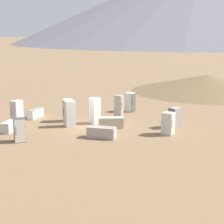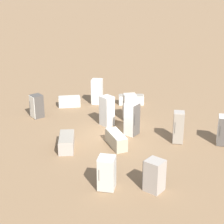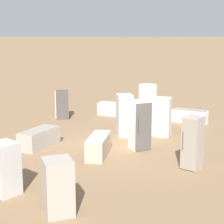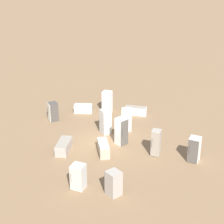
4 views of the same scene
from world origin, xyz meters
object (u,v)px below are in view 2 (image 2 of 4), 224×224
discarded_fridge_9 (132,119)px  discarded_fridge_11 (97,92)px  discarded_fridge_5 (37,106)px  discarded_fridge_7 (107,111)px  discarded_fridge_8 (131,100)px  discarded_fridge_1 (69,102)px  discarded_fridge_0 (67,142)px  discarded_fridge_12 (130,107)px  discarded_fridge_6 (224,130)px  discarded_fridge_3 (178,127)px  discarded_fridge_2 (116,140)px  discarded_fridge_10 (107,173)px  discarded_fridge_4 (154,175)px

discarded_fridge_9 → discarded_fridge_11: bearing=-121.1°
discarded_fridge_5 → discarded_fridge_7: discarded_fridge_7 is taller
discarded_fridge_5 → discarded_fridge_11: discarded_fridge_11 is taller
discarded_fridge_5 → discarded_fridge_9: size_ratio=0.78×
discarded_fridge_8 → discarded_fridge_1: bearing=-84.2°
discarded_fridge_7 → discarded_fridge_0: bearing=-163.9°
discarded_fridge_7 → discarded_fridge_12: 1.64m
discarded_fridge_6 → discarded_fridge_7: (-4.55, 5.21, 0.11)m
discarded_fridge_3 → discarded_fridge_5: bearing=-16.3°
discarded_fridge_2 → discarded_fridge_3: (3.26, -1.04, 0.51)m
discarded_fridge_9 → discarded_fridge_11: 5.76m
discarded_fridge_5 → discarded_fridge_10: (0.46, -9.61, 0.01)m
discarded_fridge_10 → discarded_fridge_11: size_ratio=0.83×
discarded_fridge_6 → discarded_fridge_12: size_ratio=0.95×
discarded_fridge_1 → discarded_fridge_9: size_ratio=0.84×
discarded_fridge_9 → discarded_fridge_5: bearing=-78.1°
discarded_fridge_11 → discarded_fridge_6: bearing=-122.3°
discarded_fridge_2 → discarded_fridge_10: size_ratio=1.20×
discarded_fridge_2 → discarded_fridge_5: bearing=118.7°
discarded_fridge_0 → discarded_fridge_6: size_ratio=1.21×
discarded_fridge_1 → discarded_fridge_0: bearing=-3.5°
discarded_fridge_6 → discarded_fridge_7: bearing=-9.0°
discarded_fridge_1 → discarded_fridge_10: discarded_fridge_10 is taller
discarded_fridge_6 → discarded_fridge_9: size_ratio=0.85×
discarded_fridge_8 → discarded_fridge_9: (-2.46, -4.60, 0.62)m
discarded_fridge_1 → discarded_fridge_11: 2.06m
discarded_fridge_6 → discarded_fridge_12: (-2.92, 5.35, 0.04)m
discarded_fridge_2 → discarded_fridge_8: discarded_fridge_2 is taller
discarded_fridge_1 → discarded_fridge_2: (0.13, -7.06, 0.03)m
discarded_fridge_3 → discarded_fridge_0: bearing=15.0°
discarded_fridge_2 → discarded_fridge_11: 7.01m
discarded_fridge_0 → discarded_fridge_3: (5.75, -1.95, 0.54)m
discarded_fridge_9 → discarded_fridge_10: size_ratio=1.28×
discarded_fridge_0 → discarded_fridge_8: discarded_fridge_0 is taller
discarded_fridge_9 → discarded_fridge_12: bearing=-142.5°
discarded_fridge_1 → discarded_fridge_11: size_ratio=0.90×
discarded_fridge_10 → discarded_fridge_11: (4.06, 10.30, 0.15)m
discarded_fridge_9 → discarded_fridge_11: (0.34, 5.75, -0.06)m
discarded_fridge_7 → discarded_fridge_12: size_ratio=1.08×
discarded_fridge_2 → discarded_fridge_3: bearing=-12.9°
discarded_fridge_7 → discarded_fridge_9: discarded_fridge_9 is taller
discarded_fridge_0 → discarded_fridge_8: (6.45, 4.68, -0.02)m
discarded_fridge_8 → discarded_fridge_2: bearing=-9.7°
discarded_fridge_4 → discarded_fridge_1: bearing=63.1°
discarded_fridge_6 → discarded_fridge_8: 8.04m
discarded_fridge_8 → discarded_fridge_12: size_ratio=1.06×
discarded_fridge_8 → discarded_fridge_3: bearing=19.6°
discarded_fridge_3 → discarded_fridge_10: (-5.48, -2.52, -0.15)m
discarded_fridge_1 → discarded_fridge_12: (2.56, -4.03, 0.50)m
discarded_fridge_2 → discarded_fridge_5: 6.63m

